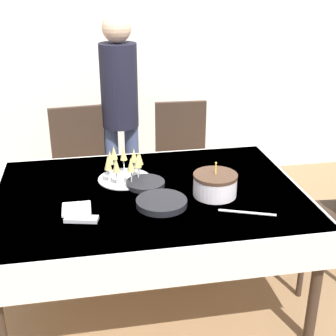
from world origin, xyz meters
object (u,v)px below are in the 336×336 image
dining_chair_far_right (182,159)px  person_standing (120,102)px  birthday_cake (215,185)px  plate_stack_dessert (145,184)px  champagne_tray (124,165)px  plate_stack_main (162,203)px  dining_chair_far_left (81,166)px

dining_chair_far_right → person_standing: 0.66m
birthday_cake → plate_stack_dessert: bearing=152.5°
dining_chair_far_right → birthday_cake: bearing=-92.0°
birthday_cake → champagne_tray: size_ratio=0.77×
champagne_tray → person_standing: person_standing is taller
champagne_tray → plate_stack_main: champagne_tray is taller
birthday_cake → plate_stack_dessert: birthday_cake is taller
dining_chair_far_right → champagne_tray: bearing=-124.9°
dining_chair_far_right → plate_stack_main: size_ratio=3.49×
person_standing → plate_stack_dessert: bearing=-86.7°
champagne_tray → dining_chair_far_right: bearing=55.1°
plate_stack_main → dining_chair_far_left: bearing=111.4°
birthday_cake → plate_stack_main: (-0.32, -0.07, -0.05)m
champagne_tray → plate_stack_dessert: 0.18m
plate_stack_main → person_standing: person_standing is taller
plate_stack_dessert → person_standing: size_ratio=0.14×
dining_chair_far_right → person_standing: bearing=163.0°
plate_stack_dessert → champagne_tray: bearing=136.0°
birthday_cake → person_standing: 1.27m
plate_stack_main → birthday_cake: bearing=12.7°
plate_stack_main → person_standing: size_ratio=0.17×
dining_chair_far_right → dining_chair_far_left: bearing=-180.0°
plate_stack_dessert → plate_stack_main: bearing=-78.9°
birthday_cake → person_standing: person_standing is taller
champagne_tray → person_standing: bearing=86.4°
dining_chair_far_left → plate_stack_dessert: dining_chair_far_left is taller
plate_stack_main → plate_stack_dessert: (-0.05, 0.26, -0.00)m
dining_chair_far_left → birthday_cake: bearing=-54.2°
birthday_cake → person_standing: size_ratio=0.15×
birthday_cake → champagne_tray: bearing=148.0°
dining_chair_far_left → birthday_cake: 1.31m
dining_chair_far_right → plate_stack_dessert: size_ratio=4.25×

